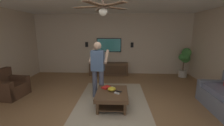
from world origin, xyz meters
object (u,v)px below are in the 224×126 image
at_px(armchair, 8,88).
at_px(wall_speaker_right, 87,44).
at_px(remote_grey, 113,87).
at_px(ceiling_fan, 103,8).
at_px(media_console, 109,69).
at_px(tv, 109,45).
at_px(remote_black, 119,91).
at_px(book, 106,87).
at_px(remote_white, 117,93).
at_px(person_standing, 98,67).
at_px(coffee_table, 112,96).
at_px(bowl, 112,89).
at_px(potted_plant_tall, 185,59).
at_px(wall_speaker_left, 132,45).
at_px(vase_round, 104,60).

height_order(armchair, wall_speaker_right, wall_speaker_right).
distance_m(remote_grey, wall_speaker_right, 3.31).
bearing_deg(ceiling_fan, remote_grey, -10.41).
bearing_deg(armchair, media_console, 47.73).
relative_size(tv, remote_black, 7.32).
height_order(armchair, remote_black, armchair).
bearing_deg(book, armchair, -55.93).
relative_size(media_console, tv, 1.55).
relative_size(tv, remote_white, 7.32).
bearing_deg(tv, person_standing, -3.17).
relative_size(coffee_table, remote_grey, 6.67).
relative_size(book, wall_speaker_right, 1.00).
xyz_separation_m(remote_white, book, (0.37, 0.30, 0.01)).
height_order(coffee_table, bowl, bowl).
relative_size(potted_plant_tall, book, 5.72).
bearing_deg(armchair, remote_grey, 3.51).
relative_size(armchair, tv, 0.82).
bearing_deg(bowl, remote_grey, -7.47).
xyz_separation_m(media_console, ceiling_fan, (-3.54, -0.14, 2.08)).
distance_m(remote_black, ceiling_fan, 2.07).
bearing_deg(wall_speaker_right, wall_speaker_left, -90.00).
xyz_separation_m(vase_round, wall_speaker_right, (0.22, 0.79, 0.68)).
height_order(armchair, media_console, armchair).
bearing_deg(media_console, coffee_table, 5.49).
bearing_deg(wall_speaker_left, bowl, 166.21).
distance_m(person_standing, vase_round, 2.43).
bearing_deg(tv, bowl, 5.05).
xyz_separation_m(media_console, tv, (0.24, -0.00, 1.04)).
relative_size(remote_black, ceiling_fan, 0.13).
height_order(remote_black, remote_grey, same).
relative_size(remote_white, wall_speaker_left, 0.68).
distance_m(tv, person_standing, 2.65).
bearing_deg(wall_speaker_right, armchair, 146.09).
bearing_deg(remote_grey, vase_round, 151.62).
distance_m(potted_plant_tall, remote_white, 3.99).
height_order(wall_speaker_left, ceiling_fan, ceiling_fan).
xyz_separation_m(coffee_table, remote_grey, (0.29, -0.02, 0.12)).
xyz_separation_m(tv, potted_plant_tall, (-0.46, -3.21, -0.52)).
xyz_separation_m(remote_grey, wall_speaker_right, (2.89, 1.32, 0.93)).
distance_m(armchair, wall_speaker_right, 3.43).
distance_m(tv, remote_white, 3.42).
bearing_deg(coffee_table, wall_speaker_right, 22.16).
xyz_separation_m(media_console, wall_speaker_left, (0.25, -1.04, 1.05)).
bearing_deg(coffee_table, armchair, 81.37).
bearing_deg(coffee_table, bowl, 5.91).
xyz_separation_m(remote_grey, ceiling_fan, (-0.90, 0.17, 1.95)).
relative_size(person_standing, bowl, 7.64).
distance_m(coffee_table, ceiling_fan, 2.16).
height_order(remote_black, ceiling_fan, ceiling_fan).
height_order(tv, ceiling_fan, ceiling_fan).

